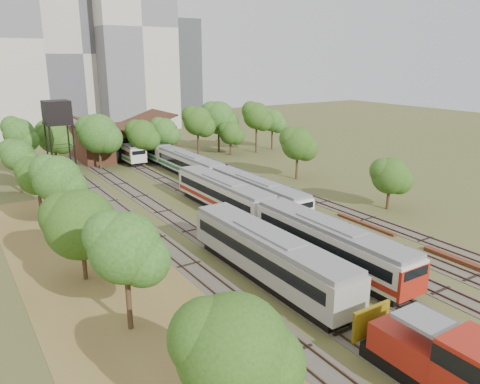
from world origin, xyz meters
TOP-DOWN VIEW (x-y plane):
  - ground at (0.00, 0.00)m, footprint 240.00×240.00m
  - dry_grass_patch at (-18.00, 8.00)m, footprint 14.00×60.00m
  - tracks at (-0.67, 25.00)m, footprint 24.60×80.00m
  - railcar_red_set at (-2.00, 12.67)m, footprint 3.05×34.58m
  - railcar_green_set at (2.00, 37.94)m, footprint 2.76×52.08m
  - railcar_rear at (-2.00, 55.94)m, footprint 2.74×16.08m
  - shunter_locomotive at (-8.00, -10.96)m, footprint 3.04×8.11m
  - old_grey_coach at (-8.00, 4.53)m, footprint 3.23×18.00m
  - water_tower at (-14.99, 42.19)m, footprint 3.39×3.39m
  - rail_pile_near at (8.00, -3.39)m, footprint 0.67×10.11m
  - rail_pile_far at (8.20, 9.22)m, footprint 0.48×7.74m
  - maintenance_shed at (-1.00, 57.98)m, footprint 16.45×11.55m
  - tree_band_left at (-19.62, 13.96)m, footprint 6.89×54.75m
  - tree_band_far at (3.75, 50.25)m, footprint 48.66×9.73m
  - tree_band_right at (14.94, 29.16)m, footprint 5.63×41.24m
  - tower_centre at (2.00, 100.00)m, footprint 20.00×18.00m
  - tower_right at (14.00, 92.00)m, footprint 18.00×16.00m
  - tower_far_right at (34.00, 110.00)m, footprint 12.00×12.00m

SIDE VIEW (x-z plane):
  - ground at x=0.00m, z-range 0.00..0.00m
  - dry_grass_patch at x=-18.00m, z-range 0.00..0.04m
  - tracks at x=-0.67m, z-range -0.05..0.14m
  - rail_pile_far at x=8.20m, z-range 0.00..0.25m
  - rail_pile_near at x=8.00m, z-range 0.00..0.34m
  - railcar_rear at x=-2.00m, z-range 0.10..3.47m
  - railcar_green_set at x=2.00m, z-range 0.10..3.50m
  - shunter_locomotive at x=-8.00m, z-range -0.05..3.93m
  - railcar_red_set at x=-2.00m, z-range 0.11..3.88m
  - old_grey_coach at x=-8.00m, z-range 0.18..4.18m
  - maintenance_shed at x=-1.00m, z-range -0.87..6.70m
  - tree_band_right at x=14.94m, z-range 0.71..8.35m
  - tree_band_left at x=-19.62m, z-range 0.91..9.01m
  - tree_band_far at x=3.75m, z-range 1.29..10.72m
  - water_tower at x=-14.99m, z-range 4.03..15.75m
  - tower_far_right at x=34.00m, z-range 0.00..28.00m
  - tower_centre at x=2.00m, z-range 0.00..36.00m
  - tower_right at x=14.00m, z-range 0.00..48.00m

